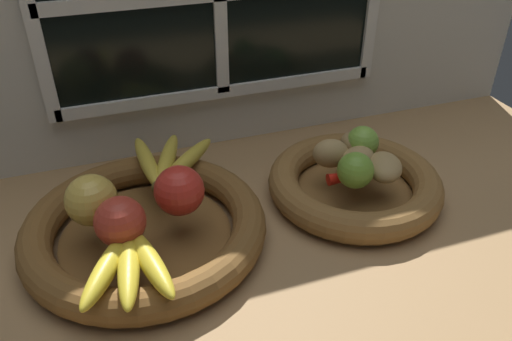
% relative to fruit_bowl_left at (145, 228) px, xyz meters
% --- Properties ---
extents(ground_plane, '(1.40, 0.90, 0.03)m').
position_rel_fruit_bowl_left_xyz_m(ground_plane, '(0.21, -0.02, -0.04)').
color(ground_plane, '#9E774C').
extents(back_wall, '(1.40, 0.05, 0.55)m').
position_rel_fruit_bowl_left_xyz_m(back_wall, '(0.21, 0.28, 0.25)').
color(back_wall, silver).
rests_on(back_wall, ground_plane).
extents(fruit_bowl_left, '(0.39, 0.39, 0.05)m').
position_rel_fruit_bowl_left_xyz_m(fruit_bowl_left, '(0.00, 0.00, 0.00)').
color(fruit_bowl_left, brown).
rests_on(fruit_bowl_left, ground_plane).
extents(fruit_bowl_right, '(0.31, 0.31, 0.05)m').
position_rel_fruit_bowl_left_xyz_m(fruit_bowl_right, '(0.37, 0.00, 0.00)').
color(fruit_bowl_right, brown).
rests_on(fruit_bowl_right, ground_plane).
extents(apple_red_right, '(0.08, 0.08, 0.08)m').
position_rel_fruit_bowl_left_xyz_m(apple_red_right, '(0.06, -0.01, 0.07)').
color(apple_red_right, red).
rests_on(apple_red_right, fruit_bowl_left).
extents(apple_golden_left, '(0.08, 0.08, 0.08)m').
position_rel_fruit_bowl_left_xyz_m(apple_golden_left, '(-0.07, 0.01, 0.07)').
color(apple_golden_left, gold).
rests_on(apple_golden_left, fruit_bowl_left).
extents(apple_red_front, '(0.07, 0.07, 0.07)m').
position_rel_fruit_bowl_left_xyz_m(apple_red_front, '(-0.04, -0.06, 0.07)').
color(apple_red_front, '#B73828').
rests_on(apple_red_front, fruit_bowl_left).
extents(banana_bunch_front, '(0.14, 0.17, 0.03)m').
position_rel_fruit_bowl_left_xyz_m(banana_bunch_front, '(-0.04, -0.12, 0.04)').
color(banana_bunch_front, gold).
rests_on(banana_bunch_front, fruit_bowl_left).
extents(banana_bunch_back, '(0.15, 0.19, 0.03)m').
position_rel_fruit_bowl_left_xyz_m(banana_bunch_back, '(0.06, 0.12, 0.04)').
color(banana_bunch_back, gold).
rests_on(banana_bunch_back, fruit_bowl_left).
extents(potato_large, '(0.09, 0.08, 0.04)m').
position_rel_fruit_bowl_left_xyz_m(potato_large, '(0.37, -0.00, 0.05)').
color(potato_large, '#A38451').
rests_on(potato_large, fruit_bowl_right).
extents(potato_oblong, '(0.07, 0.06, 0.05)m').
position_rel_fruit_bowl_left_xyz_m(potato_oblong, '(0.34, 0.03, 0.05)').
color(potato_oblong, '#A38451').
rests_on(potato_oblong, fruit_bowl_right).
extents(potato_back, '(0.06, 0.07, 0.05)m').
position_rel_fruit_bowl_left_xyz_m(potato_back, '(0.40, 0.05, 0.05)').
color(potato_back, '#A38451').
rests_on(potato_back, fruit_bowl_right).
extents(potato_small, '(0.09, 0.10, 0.04)m').
position_rel_fruit_bowl_left_xyz_m(potato_small, '(0.41, -0.03, 0.05)').
color(potato_small, '#A38451').
rests_on(potato_small, fruit_bowl_right).
extents(lime_near, '(0.06, 0.06, 0.06)m').
position_rel_fruit_bowl_left_xyz_m(lime_near, '(0.35, -0.04, 0.06)').
color(lime_near, '#6B9E33').
rests_on(lime_near, fruit_bowl_right).
extents(lime_far, '(0.06, 0.06, 0.06)m').
position_rel_fruit_bowl_left_xyz_m(lime_far, '(0.41, 0.04, 0.06)').
color(lime_far, '#7AAD3D').
rests_on(lime_far, fruit_bowl_right).
extents(chili_pepper, '(0.11, 0.03, 0.02)m').
position_rel_fruit_bowl_left_xyz_m(chili_pepper, '(0.36, -0.03, 0.04)').
color(chili_pepper, red).
rests_on(chili_pepper, fruit_bowl_right).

